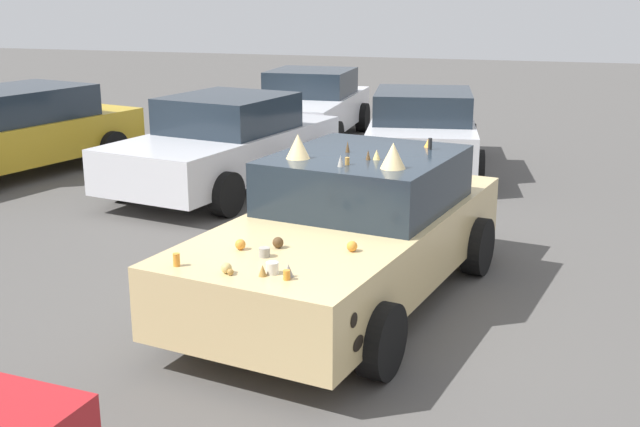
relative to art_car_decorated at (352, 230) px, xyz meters
The scene contains 6 objects.
ground_plane 0.73m from the art_car_decorated, behind, with size 60.00×60.00×0.00m, color #514F4C.
art_car_decorated is the anchor object (origin of this frame).
parked_sedan_behind_right 6.17m from the art_car_decorated, ahead, with size 4.36×2.49×1.43m.
parked_sedan_far_right 5.04m from the art_car_decorated, 38.17° to the left, with size 4.63×2.64×1.48m.
parked_sedan_near_right 9.08m from the art_car_decorated, 20.80° to the left, with size 4.30×2.20×1.44m.
parked_sedan_near_left 8.05m from the art_car_decorated, 61.12° to the left, with size 4.88×2.84×1.46m.
Camera 1 is at (-7.31, -1.96, 3.05)m, focal length 44.55 mm.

